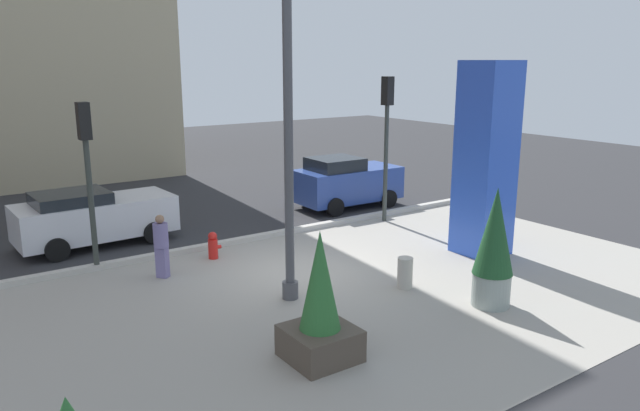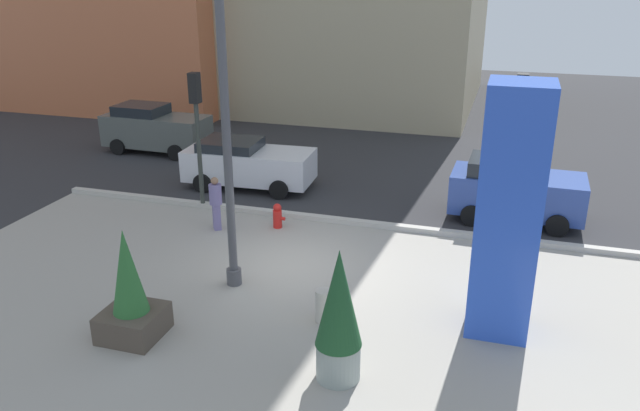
{
  "view_description": "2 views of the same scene",
  "coord_description": "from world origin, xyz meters",
  "px_view_note": "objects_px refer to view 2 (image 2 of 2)",
  "views": [
    {
      "loc": [
        -7.79,
        -12.12,
        5.22
      ],
      "look_at": [
        1.1,
        0.67,
        1.46
      ],
      "focal_mm": 33.79,
      "sensor_mm": 36.0,
      "label": 1
    },
    {
      "loc": [
        4.83,
        -13.7,
        7.26
      ],
      "look_at": [
        0.38,
        0.93,
        1.37
      ],
      "focal_mm": 35.44,
      "sensor_mm": 36.0,
      "label": 2
    }
  ],
  "objects_px": {
    "lamp_post": "(227,145)",
    "traffic_light_far_side": "(197,118)",
    "traffic_light_corner": "(516,135)",
    "potted_plant_by_pillar": "(339,315)",
    "car_passing_lane": "(155,129)",
    "concrete_bollard": "(324,306)",
    "car_curb_west": "(247,163)",
    "pedestrian_crossing": "(216,201)",
    "fire_hydrant": "(278,216)",
    "art_pillar_blue": "(508,214)",
    "potted_plant_curbside": "(130,296)",
    "car_far_lane": "(515,190)"
  },
  "relations": [
    {
      "from": "lamp_post",
      "to": "traffic_light_far_side",
      "type": "distance_m",
      "value": 5.41
    },
    {
      "from": "traffic_light_corner",
      "to": "potted_plant_by_pillar",
      "type": "bearing_deg",
      "value": -112.37
    },
    {
      "from": "potted_plant_by_pillar",
      "to": "traffic_light_far_side",
      "type": "distance_m",
      "value": 9.82
    },
    {
      "from": "traffic_light_corner",
      "to": "car_passing_lane",
      "type": "relative_size",
      "value": 1.1
    },
    {
      "from": "lamp_post",
      "to": "potted_plant_by_pillar",
      "type": "height_order",
      "value": "lamp_post"
    },
    {
      "from": "potted_plant_by_pillar",
      "to": "concrete_bollard",
      "type": "distance_m",
      "value": 2.23
    },
    {
      "from": "car_curb_west",
      "to": "pedestrian_crossing",
      "type": "bearing_deg",
      "value": -80.62
    },
    {
      "from": "traffic_light_corner",
      "to": "pedestrian_crossing",
      "type": "relative_size",
      "value": 2.96
    },
    {
      "from": "concrete_bollard",
      "to": "car_passing_lane",
      "type": "bearing_deg",
      "value": 134.16
    },
    {
      "from": "fire_hydrant",
      "to": "car_passing_lane",
      "type": "height_order",
      "value": "car_passing_lane"
    },
    {
      "from": "fire_hydrant",
      "to": "traffic_light_far_side",
      "type": "relative_size",
      "value": 0.18
    },
    {
      "from": "lamp_post",
      "to": "art_pillar_blue",
      "type": "height_order",
      "value": "lamp_post"
    },
    {
      "from": "lamp_post",
      "to": "car_passing_lane",
      "type": "xyz_separation_m",
      "value": [
        -7.78,
        9.63,
        -2.51
      ]
    },
    {
      "from": "art_pillar_blue",
      "to": "concrete_bollard",
      "type": "height_order",
      "value": "art_pillar_blue"
    },
    {
      "from": "concrete_bollard",
      "to": "potted_plant_by_pillar",
      "type": "bearing_deg",
      "value": -65.62
    },
    {
      "from": "potted_plant_by_pillar",
      "to": "car_curb_west",
      "type": "bearing_deg",
      "value": 121.54
    },
    {
      "from": "art_pillar_blue",
      "to": "fire_hydrant",
      "type": "relative_size",
      "value": 6.98
    },
    {
      "from": "fire_hydrant",
      "to": "car_curb_west",
      "type": "relative_size",
      "value": 0.17
    },
    {
      "from": "fire_hydrant",
      "to": "pedestrian_crossing",
      "type": "distance_m",
      "value": 1.83
    },
    {
      "from": "lamp_post",
      "to": "concrete_bollard",
      "type": "relative_size",
      "value": 9.48
    },
    {
      "from": "potted_plant_curbside",
      "to": "traffic_light_far_side",
      "type": "xyz_separation_m",
      "value": [
        -2.0,
        7.11,
        1.95
      ]
    },
    {
      "from": "car_passing_lane",
      "to": "pedestrian_crossing",
      "type": "xyz_separation_m",
      "value": [
        5.92,
        -6.69,
        -0.08
      ]
    },
    {
      "from": "car_far_lane",
      "to": "concrete_bollard",
      "type": "bearing_deg",
      "value": -117.54
    },
    {
      "from": "concrete_bollard",
      "to": "traffic_light_far_side",
      "type": "height_order",
      "value": "traffic_light_far_side"
    },
    {
      "from": "potted_plant_curbside",
      "to": "concrete_bollard",
      "type": "bearing_deg",
      "value": 25.14
    },
    {
      "from": "pedestrian_crossing",
      "to": "potted_plant_by_pillar",
      "type": "bearing_deg",
      "value": -47.82
    },
    {
      "from": "lamp_post",
      "to": "potted_plant_curbside",
      "type": "relative_size",
      "value": 2.96
    },
    {
      "from": "traffic_light_far_side",
      "to": "car_passing_lane",
      "type": "xyz_separation_m",
      "value": [
        -4.72,
        5.22,
        -1.92
      ]
    },
    {
      "from": "traffic_light_far_side",
      "to": "fire_hydrant",
      "type": "bearing_deg",
      "value": -16.58
    },
    {
      "from": "lamp_post",
      "to": "art_pillar_blue",
      "type": "distance_m",
      "value": 6.19
    },
    {
      "from": "potted_plant_curbside",
      "to": "car_far_lane",
      "type": "xyz_separation_m",
      "value": [
        7.39,
        8.94,
        -0.01
      ]
    },
    {
      "from": "art_pillar_blue",
      "to": "car_passing_lane",
      "type": "height_order",
      "value": "art_pillar_blue"
    },
    {
      "from": "fire_hydrant",
      "to": "traffic_light_corner",
      "type": "distance_m",
      "value": 6.98
    },
    {
      "from": "lamp_post",
      "to": "fire_hydrant",
      "type": "distance_m",
      "value": 4.73
    },
    {
      "from": "potted_plant_curbside",
      "to": "fire_hydrant",
      "type": "distance_m",
      "value": 6.34
    },
    {
      "from": "car_curb_west",
      "to": "car_far_lane",
      "type": "bearing_deg",
      "value": -3.01
    },
    {
      "from": "traffic_light_corner",
      "to": "car_far_lane",
      "type": "bearing_deg",
      "value": 85.95
    },
    {
      "from": "potted_plant_curbside",
      "to": "art_pillar_blue",
      "type": "bearing_deg",
      "value": 19.23
    },
    {
      "from": "concrete_bollard",
      "to": "traffic_light_far_side",
      "type": "distance_m",
      "value": 8.19
    },
    {
      "from": "potted_plant_by_pillar",
      "to": "car_far_lane",
      "type": "bearing_deg",
      "value": 72.01
    },
    {
      "from": "car_passing_lane",
      "to": "car_far_lane",
      "type": "distance_m",
      "value": 14.5
    },
    {
      "from": "potted_plant_curbside",
      "to": "car_far_lane",
      "type": "relative_size",
      "value": 0.62
    },
    {
      "from": "concrete_bollard",
      "to": "car_curb_west",
      "type": "relative_size",
      "value": 0.17
    },
    {
      "from": "art_pillar_blue",
      "to": "concrete_bollard",
      "type": "xyz_separation_m",
      "value": [
        -3.58,
        -0.82,
        -2.24
      ]
    },
    {
      "from": "traffic_light_far_side",
      "to": "car_far_lane",
      "type": "relative_size",
      "value": 1.1
    },
    {
      "from": "traffic_light_far_side",
      "to": "car_passing_lane",
      "type": "distance_m",
      "value": 7.29
    },
    {
      "from": "pedestrian_crossing",
      "to": "fire_hydrant",
      "type": "bearing_deg",
      "value": 20.79
    },
    {
      "from": "lamp_post",
      "to": "potted_plant_by_pillar",
      "type": "relative_size",
      "value": 2.69
    },
    {
      "from": "lamp_post",
      "to": "car_far_lane",
      "type": "distance_m",
      "value": 9.25
    },
    {
      "from": "car_far_lane",
      "to": "pedestrian_crossing",
      "type": "xyz_separation_m",
      "value": [
        -8.19,
        -3.3,
        -0.04
      ]
    }
  ]
}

